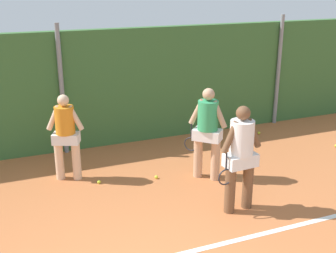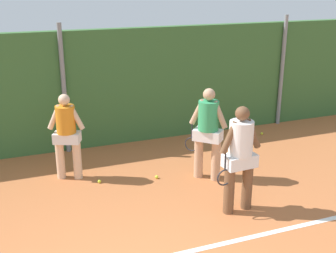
% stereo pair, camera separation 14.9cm
% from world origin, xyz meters
% --- Properties ---
extents(ground_plane, '(29.61, 29.61, 0.00)m').
position_xyz_m(ground_plane, '(0.00, 1.72, 0.00)').
color(ground_plane, '#B76638').
extents(hedge_fence_backdrop, '(19.25, 0.25, 2.66)m').
position_xyz_m(hedge_fence_backdrop, '(0.00, 5.86, 1.33)').
color(hedge_fence_backdrop, '#386633').
rests_on(hedge_fence_backdrop, ground_plane).
extents(fence_post_center, '(0.10, 0.10, 2.85)m').
position_xyz_m(fence_post_center, '(0.00, 5.69, 1.42)').
color(fence_post_center, gray).
rests_on(fence_post_center, ground_plane).
extents(fence_post_right, '(0.10, 0.10, 2.85)m').
position_xyz_m(fence_post_right, '(5.55, 5.69, 1.42)').
color(fence_post_right, gray).
rests_on(fence_post_right, ground_plane).
extents(player_foreground_near, '(0.83, 0.39, 1.82)m').
position_xyz_m(player_foreground_near, '(2.24, 2.01, 1.02)').
color(player_foreground_near, brown).
rests_on(player_foreground_near, ground_plane).
extents(player_midcourt, '(0.66, 0.59, 1.80)m').
position_xyz_m(player_midcourt, '(2.30, 3.32, 1.01)').
color(player_midcourt, tan).
rests_on(player_midcourt, ground_plane).
extents(player_backcourt_far, '(0.67, 0.46, 1.69)m').
position_xyz_m(player_backcourt_far, '(-0.19, 4.29, 0.95)').
color(player_backcourt_far, beige).
rests_on(player_backcourt_far, ground_plane).
extents(tennis_ball_1, '(0.07, 0.07, 0.07)m').
position_xyz_m(tennis_ball_1, '(1.38, 3.64, 0.03)').
color(tennis_ball_1, '#CCDB33').
rests_on(tennis_ball_1, ground_plane).
extents(tennis_ball_2, '(0.07, 0.07, 0.07)m').
position_xyz_m(tennis_ball_2, '(4.66, 5.06, 0.03)').
color(tennis_ball_2, '#CCDB33').
rests_on(tennis_ball_2, ground_plane).
extents(tennis_ball_6, '(0.07, 0.07, 0.07)m').
position_xyz_m(tennis_ball_6, '(0.29, 3.85, 0.03)').
color(tennis_ball_6, '#CCDB33').
rests_on(tennis_ball_6, ground_plane).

